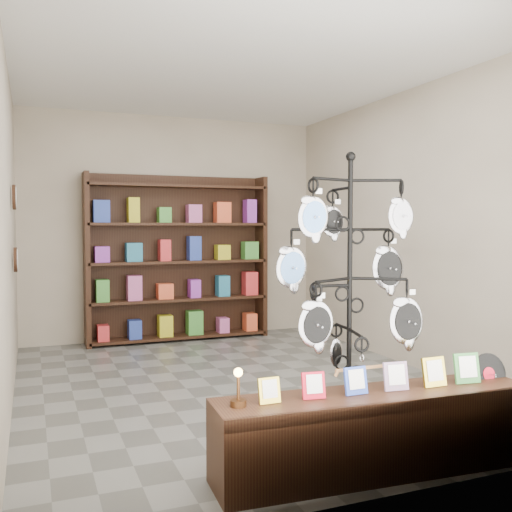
% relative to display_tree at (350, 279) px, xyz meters
% --- Properties ---
extents(ground, '(5.00, 5.00, 0.00)m').
position_rel_display_tree_xyz_m(ground, '(-0.17, 1.81, -1.17)').
color(ground, slate).
rests_on(ground, ground).
extents(room_envelope, '(5.00, 5.00, 5.00)m').
position_rel_display_tree_xyz_m(room_envelope, '(-0.17, 1.81, 0.68)').
color(room_envelope, '#C4B49E').
rests_on(room_envelope, ground).
extents(display_tree, '(1.04, 0.91, 2.02)m').
position_rel_display_tree_xyz_m(display_tree, '(0.00, 0.00, 0.00)').
color(display_tree, black).
rests_on(display_tree, ground).
extents(front_shelf, '(2.06, 0.54, 0.72)m').
position_rel_display_tree_xyz_m(front_shelf, '(-0.04, -0.39, -0.91)').
color(front_shelf, black).
rests_on(front_shelf, ground).
extents(back_shelving, '(2.42, 0.36, 2.20)m').
position_rel_display_tree_xyz_m(back_shelving, '(-0.17, 4.11, -0.14)').
color(back_shelving, black).
rests_on(back_shelving, ground).
extents(wall_clocks, '(0.03, 0.24, 0.84)m').
position_rel_display_tree_xyz_m(wall_clocks, '(-2.14, 2.61, 0.33)').
color(wall_clocks, black).
rests_on(wall_clocks, ground).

